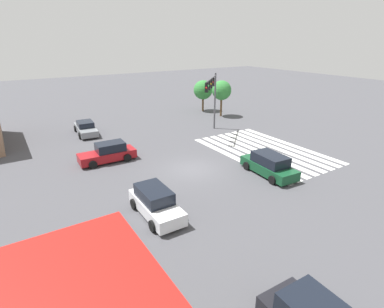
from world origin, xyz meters
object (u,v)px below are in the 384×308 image
(car_2, at_px, (269,165))
(tree_corner_a, at_px, (203,90))
(traffic_signal_mast, at_px, (212,90))
(car_0, at_px, (108,153))
(pedestrian, at_px, (117,259))
(car_4, at_px, (156,203))
(tree_corner_c, at_px, (222,90))
(car_3, at_px, (86,128))

(car_2, xyz_separation_m, tree_corner_a, (19.91, -7.77, 2.14))
(traffic_signal_mast, height_order, car_2, traffic_signal_mast)
(car_0, bearing_deg, pedestrian, 75.06)
(car_0, bearing_deg, tree_corner_a, -145.58)
(car_0, height_order, pedestrian, pedestrian)
(car_0, height_order, car_4, car_4)
(car_2, xyz_separation_m, tree_corner_c, (16.15, -8.03, 2.56))
(tree_corner_a, bearing_deg, car_2, 158.69)
(traffic_signal_mast, height_order, tree_corner_c, traffic_signal_mast)
(traffic_signal_mast, bearing_deg, tree_corner_c, -179.99)
(car_2, height_order, car_3, car_2)
(pedestrian, bearing_deg, car_3, 37.03)
(car_2, height_order, pedestrian, pedestrian)
(tree_corner_a, xyz_separation_m, tree_corner_c, (-3.76, -0.26, 0.42))
(tree_corner_a, relative_size, tree_corner_c, 0.92)
(traffic_signal_mast, xyz_separation_m, tree_corner_c, (5.76, -5.76, -1.31))
(car_0, bearing_deg, car_2, 137.38)
(car_4, height_order, pedestrian, pedestrian)
(traffic_signal_mast, distance_m, tree_corner_a, 11.13)
(car_2, distance_m, tree_corner_a, 21.48)
(tree_corner_a, bearing_deg, car_3, 97.84)
(car_0, xyz_separation_m, car_3, (8.73, -0.40, -0.09))
(car_4, relative_size, tree_corner_a, 1.01)
(car_3, xyz_separation_m, tree_corner_c, (-1.48, -16.83, 2.69))
(car_2, relative_size, car_4, 1.09)
(car_2, bearing_deg, traffic_signal_mast, -8.74)
(car_4, bearing_deg, tree_corner_a, 140.23)
(traffic_signal_mast, height_order, car_0, traffic_signal_mast)
(traffic_signal_mast, bearing_deg, car_4, -2.39)
(car_3, xyz_separation_m, car_4, (-18.05, 0.69, 0.13))
(car_4, distance_m, pedestrian, 5.03)
(car_3, relative_size, tree_corner_c, 1.06)
(car_0, distance_m, car_2, 12.80)
(car_0, relative_size, tree_corner_a, 1.08)
(car_4, bearing_deg, car_3, 178.37)
(traffic_signal_mast, height_order, tree_corner_a, traffic_signal_mast)
(pedestrian, bearing_deg, car_2, -24.84)
(car_2, bearing_deg, car_0, 49.51)
(tree_corner_c, bearing_deg, traffic_signal_mast, 135.01)
(traffic_signal_mast, relative_size, car_2, 1.31)
(traffic_signal_mast, distance_m, car_0, 12.20)
(traffic_signal_mast, distance_m, tree_corner_c, 8.25)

